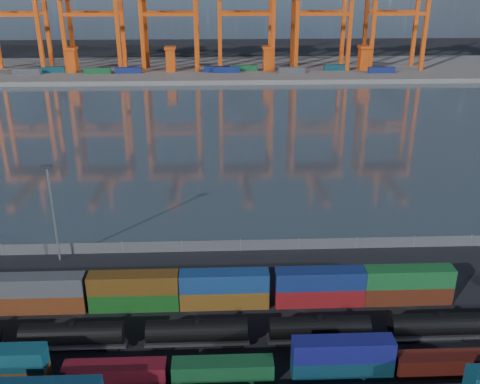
{
  "coord_description": "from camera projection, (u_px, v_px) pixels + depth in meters",
  "views": [
    {
      "loc": [
        -3.46,
        -52.7,
        43.79
      ],
      "look_at": [
        0.0,
        30.0,
        10.0
      ],
      "focal_mm": 40.0,
      "sensor_mm": 36.0,
      "label": 1
    }
  ],
  "objects": [
    {
      "name": "container_row_mid",
      "position": [
        290.0,
        365.0,
        62.03
      ],
      "size": [
        141.39,
        2.39,
        5.1
      ],
      "color": "#404446",
      "rests_on": "ground"
    },
    {
      "name": "straddle_carriers",
      "position": [
        219.0,
        58.0,
        247.39
      ],
      "size": [
        140.0,
        7.0,
        11.1
      ],
      "color": "#D1460E",
      "rests_on": "far_quay"
    },
    {
      "name": "quay_containers",
      "position": [
        201.0,
        70.0,
        244.57
      ],
      "size": [
        172.58,
        10.99,
        2.6
      ],
      "color": "navy",
      "rests_on": "far_quay"
    },
    {
      "name": "far_quay",
      "position": [
        225.0,
        69.0,
        259.31
      ],
      "size": [
        700.0,
        70.0,
        2.0
      ],
      "primitive_type": "cube",
      "color": "#514F4C",
      "rests_on": "ground"
    },
    {
      "name": "tanker_string",
      "position": [
        439.0,
        326.0,
        68.48
      ],
      "size": [
        137.17,
        2.83,
        4.05
      ],
      "color": "black",
      "rests_on": "ground"
    },
    {
      "name": "harbor_water",
      "position": [
        230.0,
        129.0,
        162.56
      ],
      "size": [
        700.0,
        700.0,
        0.0
      ],
      "primitive_type": "plane",
      "color": "#2E3A43",
      "rests_on": "ground"
    },
    {
      "name": "ground",
      "position": [
        250.0,
        360.0,
        65.44
      ],
      "size": [
        700.0,
        700.0,
        0.0
      ],
      "primitive_type": "plane",
      "color": "black",
      "rests_on": "ground"
    },
    {
      "name": "yard_light_mast",
      "position": [
        53.0,
        209.0,
        84.81
      ],
      "size": [
        1.6,
        0.4,
        16.6
      ],
      "color": "slate",
      "rests_on": "ground"
    },
    {
      "name": "container_row_north",
      "position": [
        274.0,
        291.0,
        75.58
      ],
      "size": [
        142.37,
        2.57,
        5.47
      ],
      "color": "navy",
      "rests_on": "ground"
    },
    {
      "name": "waterfront_fence",
      "position": [
        240.0,
        245.0,
        90.96
      ],
      "size": [
        160.12,
        0.12,
        2.2
      ],
      "color": "#595B5E",
      "rests_on": "ground"
    }
  ]
}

